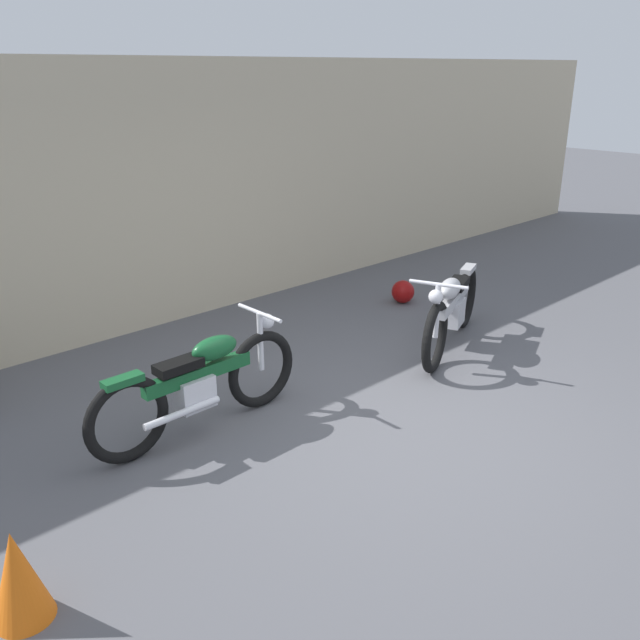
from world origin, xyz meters
TOP-DOWN VIEW (x-y plane):
  - ground_plane at (0.00, 0.00)m, footprint 40.00×40.00m
  - building_wall at (0.00, 3.60)m, footprint 18.00×0.30m
  - helmet at (2.49, 2.04)m, footprint 0.29×0.29m
  - traffic_cone at (-2.92, 0.10)m, footprint 0.32×0.32m
  - motorcycle_silver at (1.76, 0.78)m, footprint 1.89×0.94m
  - motorcycle_green at (-1.10, 1.11)m, footprint 1.96×0.55m

SIDE VIEW (x-z plane):
  - ground_plane at x=0.00m, z-range 0.00..0.00m
  - helmet at x=2.49m, z-range 0.00..0.29m
  - traffic_cone at x=-2.92m, z-range 0.00..0.55m
  - motorcycle_green at x=-1.10m, z-range -0.02..0.86m
  - motorcycle_silver at x=1.76m, z-range -0.02..0.88m
  - building_wall at x=0.00m, z-range 0.00..2.89m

